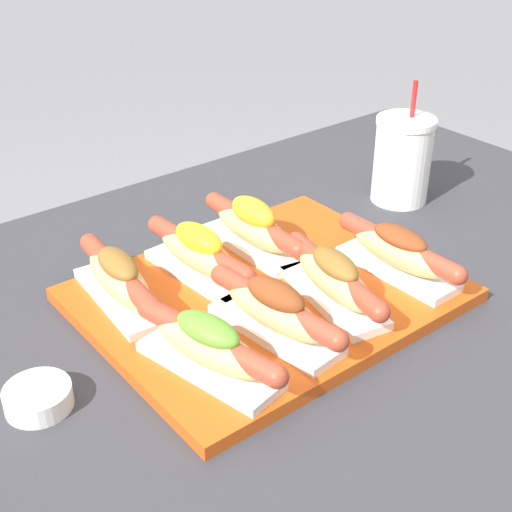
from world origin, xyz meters
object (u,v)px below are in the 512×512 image
at_px(hot_dog_5, 199,253).
at_px(hot_dog_6, 253,227).
at_px(hot_dog_3, 399,252).
at_px(drink_cup, 402,160).
at_px(serving_tray, 265,293).
at_px(hot_dog_1, 275,310).
at_px(hot_dog_2, 334,279).
at_px(hot_dog_0, 209,346).
at_px(hot_dog_4, 119,279).
at_px(sauce_bowl, 38,396).

bearing_deg(hot_dog_5, hot_dog_6, 7.00).
distance_m(hot_dog_3, drink_cup, 0.27).
height_order(serving_tray, hot_dog_1, hot_dog_1).
bearing_deg(hot_dog_3, hot_dog_2, 178.22).
xyz_separation_m(serving_tray, hot_dog_6, (0.05, 0.09, 0.04)).
height_order(hot_dog_1, hot_dog_2, hot_dog_1).
height_order(hot_dog_0, hot_dog_3, hot_dog_0).
relative_size(hot_dog_0, hot_dog_5, 0.98).
bearing_deg(hot_dog_4, sauce_bowl, -147.42).
relative_size(hot_dog_0, drink_cup, 1.05).
xyz_separation_m(hot_dog_0, hot_dog_4, (-0.01, 0.19, -0.00)).
relative_size(hot_dog_0, hot_dog_2, 1.00).
distance_m(hot_dog_1, hot_dog_2, 0.11).
relative_size(hot_dog_6, sauce_bowl, 2.95).
height_order(hot_dog_1, sauce_bowl, hot_dog_1).
xyz_separation_m(hot_dog_3, hot_dog_5, (-0.22, 0.16, 0.00)).
height_order(hot_dog_2, hot_dog_5, hot_dog_5).
distance_m(hot_dog_6, sauce_bowl, 0.40).
bearing_deg(hot_dog_1, drink_cup, 23.11).
xyz_separation_m(hot_dog_1, hot_dog_2, (0.10, 0.01, -0.00)).
height_order(hot_dog_6, sauce_bowl, hot_dog_6).
bearing_deg(hot_dog_5, sauce_bowl, -161.76).
height_order(hot_dog_1, hot_dog_4, hot_dog_1).
xyz_separation_m(hot_dog_2, hot_dog_5, (-0.10, 0.16, 0.00)).
relative_size(hot_dog_0, hot_dog_1, 0.99).
height_order(hot_dog_0, drink_cup, drink_cup).
height_order(hot_dog_0, hot_dog_1, hot_dog_1).
relative_size(hot_dog_1, hot_dog_6, 1.00).
xyz_separation_m(hot_dog_0, hot_dog_5, (0.11, 0.17, 0.00)).
distance_m(hot_dog_4, drink_cup, 0.54).
height_order(hot_dog_2, hot_dog_6, hot_dog_6).
distance_m(hot_dog_4, sauce_bowl, 0.20).
distance_m(hot_dog_0, hot_dog_6, 0.28).
relative_size(serving_tray, hot_dog_5, 2.11).
relative_size(hot_dog_2, hot_dog_4, 0.99).
height_order(hot_dog_1, hot_dog_3, hot_dog_1).
distance_m(hot_dog_5, hot_dog_6, 0.10).
xyz_separation_m(serving_tray, hot_dog_0, (-0.16, -0.09, 0.04)).
xyz_separation_m(hot_dog_0, sauce_bowl, (-0.17, 0.08, -0.04)).
bearing_deg(serving_tray, hot_dog_5, 121.71).
distance_m(serving_tray, hot_dog_0, 0.19).
xyz_separation_m(serving_tray, hot_dog_4, (-0.17, 0.09, 0.04)).
height_order(serving_tray, drink_cup, drink_cup).
relative_size(hot_dog_0, hot_dog_3, 0.98).
relative_size(serving_tray, hot_dog_6, 2.11).
bearing_deg(hot_dog_3, hot_dog_1, -178.92).
bearing_deg(sauce_bowl, hot_dog_4, 32.58).
relative_size(hot_dog_3, hot_dog_4, 1.00).
distance_m(hot_dog_0, sauce_bowl, 0.19).
distance_m(sauce_bowl, drink_cup, 0.71).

